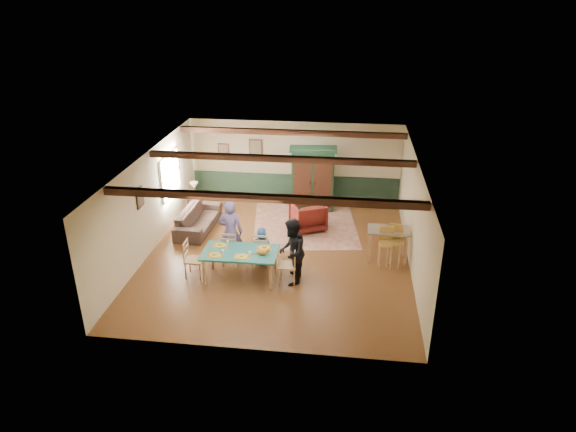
# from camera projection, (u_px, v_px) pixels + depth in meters

# --- Properties ---
(floor) EXTENTS (8.00, 8.00, 0.00)m
(floor) POSITION_uv_depth(u_px,v_px,m) (278.00, 255.00, 13.97)
(floor) COLOR #5B3419
(floor) RESTS_ON ground
(wall_back) EXTENTS (7.00, 0.02, 2.70)m
(wall_back) POSITION_uv_depth(u_px,v_px,m) (295.00, 162.00, 17.03)
(wall_back) COLOR beige
(wall_back) RESTS_ON floor
(wall_left) EXTENTS (0.02, 8.00, 2.70)m
(wall_left) POSITION_uv_depth(u_px,v_px,m) (149.00, 203.00, 13.81)
(wall_left) COLOR beige
(wall_left) RESTS_ON floor
(wall_right) EXTENTS (0.02, 8.00, 2.70)m
(wall_right) POSITION_uv_depth(u_px,v_px,m) (414.00, 216.00, 13.02)
(wall_right) COLOR beige
(wall_right) RESTS_ON floor
(ceiling) EXTENTS (7.00, 8.00, 0.02)m
(ceiling) POSITION_uv_depth(u_px,v_px,m) (277.00, 160.00, 12.86)
(ceiling) COLOR silver
(ceiling) RESTS_ON wall_back
(wainscot_back) EXTENTS (6.95, 0.03, 0.90)m
(wainscot_back) POSITION_uv_depth(u_px,v_px,m) (295.00, 187.00, 17.38)
(wainscot_back) COLOR #1A3123
(wainscot_back) RESTS_ON floor
(ceiling_beam_front) EXTENTS (6.95, 0.16, 0.16)m
(ceiling_beam_front) POSITION_uv_depth(u_px,v_px,m) (262.00, 198.00, 10.82)
(ceiling_beam_front) COLOR black
(ceiling_beam_front) RESTS_ON ceiling
(ceiling_beam_mid) EXTENTS (6.95, 0.16, 0.16)m
(ceiling_beam_mid) POSITION_uv_depth(u_px,v_px,m) (279.00, 159.00, 13.26)
(ceiling_beam_mid) COLOR black
(ceiling_beam_mid) RESTS_ON ceiling
(ceiling_beam_back) EXTENTS (6.95, 0.16, 0.16)m
(ceiling_beam_back) POSITION_uv_depth(u_px,v_px,m) (291.00, 132.00, 15.61)
(ceiling_beam_back) COLOR black
(ceiling_beam_back) RESTS_ON ceiling
(window_left) EXTENTS (0.06, 1.60, 1.30)m
(window_left) POSITION_uv_depth(u_px,v_px,m) (170.00, 175.00, 15.26)
(window_left) COLOR white
(window_left) RESTS_ON wall_left
(picture_left_wall) EXTENTS (0.04, 0.42, 0.52)m
(picture_left_wall) POSITION_uv_depth(u_px,v_px,m) (140.00, 198.00, 13.10)
(picture_left_wall) COLOR #7D745B
(picture_left_wall) RESTS_ON wall_left
(picture_back_a) EXTENTS (0.45, 0.04, 0.55)m
(picture_back_a) POSITION_uv_depth(u_px,v_px,m) (256.00, 147.00, 16.97)
(picture_back_a) COLOR #7D745B
(picture_back_a) RESTS_ON wall_back
(picture_back_b) EXTENTS (0.38, 0.04, 0.48)m
(picture_back_b) POSITION_uv_depth(u_px,v_px,m) (223.00, 151.00, 17.15)
(picture_back_b) COLOR #7D745B
(picture_back_b) RESTS_ON wall_back
(dining_table) EXTENTS (1.84, 1.03, 0.76)m
(dining_table) POSITION_uv_depth(u_px,v_px,m) (241.00, 265.00, 12.68)
(dining_table) COLOR #20665E
(dining_table) RESTS_ON floor
(dining_chair_far_left) EXTENTS (0.43, 0.45, 0.97)m
(dining_chair_far_left) POSITION_uv_depth(u_px,v_px,m) (231.00, 247.00, 13.34)
(dining_chair_far_left) COLOR tan
(dining_chair_far_left) RESTS_ON floor
(dining_chair_far_right) EXTENTS (0.43, 0.45, 0.97)m
(dining_chair_far_right) POSITION_uv_depth(u_px,v_px,m) (262.00, 249.00, 13.26)
(dining_chair_far_right) COLOR tan
(dining_chair_far_right) RESTS_ON floor
(dining_chair_end_left) EXTENTS (0.45, 0.43, 0.97)m
(dining_chair_end_left) POSITION_uv_depth(u_px,v_px,m) (194.00, 259.00, 12.76)
(dining_chair_end_left) COLOR tan
(dining_chair_end_left) RESTS_ON floor
(dining_chair_end_right) EXTENTS (0.45, 0.43, 0.97)m
(dining_chair_end_right) POSITION_uv_depth(u_px,v_px,m) (288.00, 264.00, 12.51)
(dining_chair_end_right) COLOR tan
(dining_chair_end_right) RESTS_ON floor
(person_man) EXTENTS (0.64, 0.43, 1.76)m
(person_man) POSITION_uv_depth(u_px,v_px,m) (231.00, 232.00, 13.26)
(person_man) COLOR slate
(person_man) RESTS_ON floor
(person_woman) EXTENTS (0.64, 0.82, 1.68)m
(person_woman) POSITION_uv_depth(u_px,v_px,m) (292.00, 252.00, 12.35)
(person_woman) COLOR black
(person_woman) RESTS_ON floor
(person_child) EXTENTS (0.50, 0.33, 1.02)m
(person_child) POSITION_uv_depth(u_px,v_px,m) (262.00, 246.00, 13.32)
(person_child) COLOR #27569C
(person_child) RESTS_ON floor
(cat) EXTENTS (0.37, 0.15, 0.18)m
(cat) POSITION_uv_depth(u_px,v_px,m) (262.00, 252.00, 12.33)
(cat) COLOR orange
(cat) RESTS_ON dining_table
(place_setting_near_left) EXTENTS (0.41, 0.31, 0.11)m
(place_setting_near_left) POSITION_uv_depth(u_px,v_px,m) (215.00, 253.00, 12.33)
(place_setting_near_left) COLOR yellow
(place_setting_near_left) RESTS_ON dining_table
(place_setting_near_center) EXTENTS (0.41, 0.31, 0.11)m
(place_setting_near_center) POSITION_uv_depth(u_px,v_px,m) (242.00, 255.00, 12.26)
(place_setting_near_center) COLOR yellow
(place_setting_near_center) RESTS_ON dining_table
(place_setting_far_left) EXTENTS (0.41, 0.31, 0.11)m
(place_setting_far_left) POSITION_uv_depth(u_px,v_px,m) (220.00, 244.00, 12.79)
(place_setting_far_left) COLOR yellow
(place_setting_far_left) RESTS_ON dining_table
(place_setting_far_right) EXTENTS (0.41, 0.31, 0.11)m
(place_setting_far_right) POSITION_uv_depth(u_px,v_px,m) (264.00, 246.00, 12.67)
(place_setting_far_right) COLOR yellow
(place_setting_far_right) RESTS_ON dining_table
(area_rug) EXTENTS (3.53, 4.02, 0.01)m
(area_rug) POSITION_uv_depth(u_px,v_px,m) (305.00, 223.00, 15.82)
(area_rug) COLOR beige
(area_rug) RESTS_ON floor
(armoire) EXTENTS (1.51, 0.69, 2.08)m
(armoire) POSITION_uv_depth(u_px,v_px,m) (313.00, 179.00, 16.40)
(armoire) COLOR #13301D
(armoire) RESTS_ON floor
(armchair) EXTENTS (1.24, 1.25, 0.87)m
(armchair) POSITION_uv_depth(u_px,v_px,m) (308.00, 216.00, 15.27)
(armchair) COLOR #450E0D
(armchair) RESTS_ON floor
(sofa) EXTENTS (0.93, 2.21, 0.64)m
(sofa) POSITION_uv_depth(u_px,v_px,m) (198.00, 219.00, 15.33)
(sofa) COLOR #362721
(sofa) RESTS_ON floor
(end_table) EXTENTS (0.43, 0.43, 0.53)m
(end_table) POSITION_uv_depth(u_px,v_px,m) (195.00, 204.00, 16.50)
(end_table) COLOR black
(end_table) RESTS_ON floor
(table_lamp) EXTENTS (0.30, 0.30, 0.49)m
(table_lamp) POSITION_uv_depth(u_px,v_px,m) (194.00, 190.00, 16.30)
(table_lamp) COLOR #CCB384
(table_lamp) RESTS_ON end_table
(counter_table) EXTENTS (1.09, 0.64, 0.90)m
(counter_table) POSITION_uv_depth(u_px,v_px,m) (388.00, 245.00, 13.53)
(counter_table) COLOR tan
(counter_table) RESTS_ON floor
(bar_stool_left) EXTENTS (0.39, 0.43, 1.08)m
(bar_stool_left) POSITION_uv_depth(u_px,v_px,m) (386.00, 248.00, 13.17)
(bar_stool_left) COLOR tan
(bar_stool_left) RESTS_ON floor
(bar_stool_right) EXTENTS (0.45, 0.49, 1.12)m
(bar_stool_right) POSITION_uv_depth(u_px,v_px,m) (394.00, 247.00, 13.20)
(bar_stool_right) COLOR tan
(bar_stool_right) RESTS_ON floor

